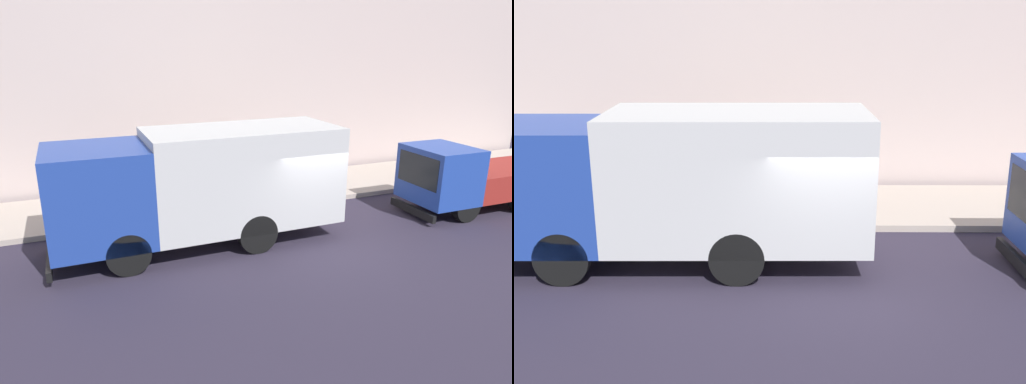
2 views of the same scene
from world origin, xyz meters
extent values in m
plane|color=#2B2536|center=(0.00, 0.00, 0.00)|extent=(80.00, 80.00, 0.00)
cube|color=#B3A497|center=(4.77, 0.00, 0.08)|extent=(3.54, 30.00, 0.16)
cube|color=beige|center=(7.04, 0.00, 6.43)|extent=(0.50, 30.00, 12.86)
cube|color=#203D96|center=(1.16, 5.61, 1.71)|extent=(2.48, 2.43, 2.36)
cube|color=black|center=(1.15, 6.79, 1.99)|extent=(2.06, 0.08, 1.32)
cube|color=silver|center=(1.20, 1.84, 1.82)|extent=(2.51, 5.14, 2.60)
cube|color=black|center=(1.15, 6.87, 0.29)|extent=(2.36, 0.15, 0.24)
cylinder|color=black|center=(0.09, 5.11, 0.53)|extent=(0.31, 1.05, 1.05)
cylinder|color=black|center=(2.24, 5.14, 0.53)|extent=(0.31, 1.05, 1.05)
cylinder|color=black|center=(0.12, 1.83, 0.53)|extent=(0.31, 1.05, 1.05)
cylinder|color=black|center=(2.28, 1.86, 0.53)|extent=(0.31, 1.05, 1.05)
cube|color=#2041A1|center=(0.71, -4.61, 1.33)|extent=(2.08, 1.75, 1.74)
cube|color=black|center=(0.71, -3.75, 1.54)|extent=(1.75, 0.06, 0.98)
cube|color=maroon|center=(0.72, -7.33, 0.89)|extent=(2.09, 3.72, 0.86)
cube|color=black|center=(0.71, -3.67, 0.25)|extent=(2.00, 0.12, 0.24)
cylinder|color=black|center=(-0.18, -4.96, 0.46)|extent=(0.30, 0.91, 0.91)
cylinder|color=black|center=(1.60, -4.95, 0.46)|extent=(0.30, 0.91, 0.91)
cylinder|color=black|center=(1.61, -7.33, 0.46)|extent=(0.30, 0.91, 0.91)
cylinder|color=#3F3857|center=(3.95, 4.97, 0.61)|extent=(0.35, 0.35, 0.89)
cylinder|color=maroon|center=(3.95, 4.97, 1.37)|extent=(0.46, 0.46, 0.63)
sphere|color=olive|center=(3.95, 4.97, 1.80)|extent=(0.23, 0.23, 0.23)
camera|label=1|loc=(-10.20, 5.99, 5.18)|focal=32.37mm
camera|label=2|loc=(-10.43, 1.11, 4.90)|focal=42.45mm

